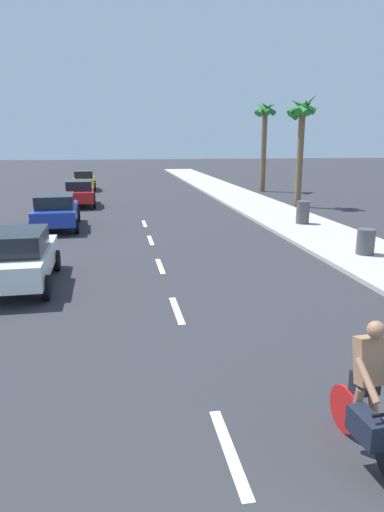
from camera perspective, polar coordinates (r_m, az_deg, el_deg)
ground_plane at (r=21.45m, az=-5.79°, el=3.59°), size 160.00×160.00×0.00m
sidewalk_strip at (r=24.87m, az=10.75°, el=5.03°), size 3.60×80.00×0.14m
lane_stripe_1 at (r=6.47m, az=4.67°, el=-22.96°), size 0.16×1.80×0.01m
lane_stripe_2 at (r=10.95m, az=-1.91°, el=-6.73°), size 0.16×1.80×0.01m
lane_stripe_3 at (r=14.73m, az=-3.97°, el=-1.25°), size 0.16×1.80×0.01m
lane_stripe_4 at (r=18.59m, az=-5.18°, el=1.98°), size 0.16×1.80×0.01m
lane_stripe_5 at (r=22.35m, az=-5.95°, el=4.02°), size 0.16×1.80×0.01m
cyclist at (r=6.28m, az=21.07°, el=-16.19°), size 0.65×1.71×1.82m
parked_car_white at (r=13.36m, az=-20.79°, el=-0.07°), size 1.93×4.04×1.57m
parked_car_blue at (r=21.80m, az=-16.56°, el=5.48°), size 2.19×4.46×1.57m
parked_car_red at (r=29.03m, az=-13.81°, el=7.68°), size 2.01×4.08×1.57m
parked_car_yellow at (r=38.44m, az=-13.27°, el=9.20°), size 1.87×3.85×1.57m
palm_tree_far at (r=28.45m, az=13.50°, el=16.09°), size 1.73×1.96×6.65m
palm_tree_distant at (r=36.93m, az=9.01°, el=15.74°), size 1.84×1.88×7.05m
trash_bin_near at (r=16.65m, az=20.78°, el=1.68°), size 0.60×0.60×0.87m
trash_bin_far at (r=22.03m, az=13.61°, el=5.30°), size 0.60×0.60×1.05m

